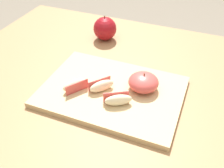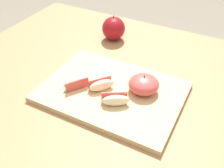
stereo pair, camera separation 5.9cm
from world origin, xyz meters
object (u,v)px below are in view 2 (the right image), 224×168
object	(u,v)px
apple_half_skin_up	(144,83)
apple_wedge_left	(101,85)
cutting_board	(112,91)
apple_wedge_near_knife	(76,83)
whole_apple_red_delicious	(114,28)
apple_wedge_right	(116,100)

from	to	relation	value
apple_half_skin_up	apple_wedge_left	xyz separation A→B (m)	(-0.11, -0.06, -0.01)
cutting_board	apple_wedge_near_knife	distance (m)	0.11
whole_apple_red_delicious	apple_wedge_left	bearing A→B (deg)	-68.60
apple_wedge_right	whole_apple_red_delicious	size ratio (longest dim) A/B	0.79
cutting_board	apple_wedge_left	size ratio (longest dim) A/B	5.51
cutting_board	whole_apple_red_delicious	distance (m)	0.33
whole_apple_red_delicious	cutting_board	bearing A→B (deg)	-63.35
apple_half_skin_up	apple_wedge_left	world-z (taller)	apple_half_skin_up
apple_wedge_left	apple_wedge_near_knife	size ratio (longest dim) A/B	0.97
apple_wedge_left	cutting_board	bearing A→B (deg)	28.78
cutting_board	apple_half_skin_up	world-z (taller)	apple_half_skin_up
apple_wedge_right	apple_half_skin_up	bearing A→B (deg)	65.34
cutting_board	apple_wedge_left	xyz separation A→B (m)	(-0.03, -0.01, 0.02)
cutting_board	apple_wedge_right	xyz separation A→B (m)	(0.04, -0.05, 0.02)
apple_wedge_right	apple_wedge_near_knife	world-z (taller)	same
apple_half_skin_up	apple_wedge_near_knife	distance (m)	0.20
apple_wedge_left	whole_apple_red_delicious	size ratio (longest dim) A/B	0.75
apple_half_skin_up	whole_apple_red_delicious	distance (m)	0.34
cutting_board	apple_wedge_right	distance (m)	0.07
apple_wedge_left	whole_apple_red_delicious	distance (m)	0.33
apple_wedge_right	cutting_board	bearing A→B (deg)	126.90
whole_apple_red_delicious	apple_wedge_right	bearing A→B (deg)	-61.65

